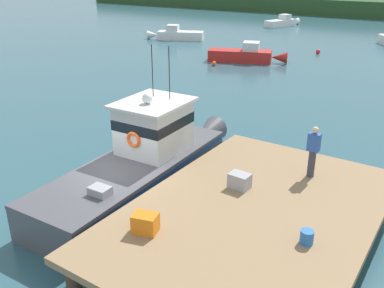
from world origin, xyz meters
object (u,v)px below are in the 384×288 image
at_px(mooring_buoy_spare_mooring, 214,63).
at_px(moored_boat_outer_mooring, 177,35).
at_px(bait_bucket, 307,237).
at_px(mooring_buoy_outer, 257,46).
at_px(mooring_buoy_inshore, 318,52).
at_px(moored_boat_far_right, 283,22).
at_px(crate_stack_near_edge, 240,181).
at_px(crate_single_by_cleat, 145,223).
at_px(deckhand_by_the_boat, 313,151).
at_px(main_fishing_boat, 144,162).
at_px(moored_boat_off_the_point, 245,55).

bearing_deg(mooring_buoy_spare_mooring, moored_boat_outer_mooring, 138.45).
distance_m(bait_bucket, mooring_buoy_outer, 32.47).
xyz_separation_m(mooring_buoy_spare_mooring, mooring_buoy_inshore, (5.17, 9.26, 0.01)).
bearing_deg(moored_boat_far_right, crate_stack_near_edge, -69.11).
distance_m(bait_bucket, moored_boat_outer_mooring, 37.45).
relative_size(crate_single_by_cleat, crate_stack_near_edge, 1.00).
xyz_separation_m(deckhand_by_the_boat, mooring_buoy_outer, (-13.88, 25.36, -1.88)).
relative_size(main_fishing_boat, crate_stack_near_edge, 16.45).
distance_m(main_fishing_boat, mooring_buoy_outer, 28.45).
bearing_deg(crate_single_by_cleat, mooring_buoy_spare_mooring, 116.92).
relative_size(deckhand_by_the_boat, moored_boat_off_the_point, 0.26).
bearing_deg(main_fishing_boat, mooring_buoy_outer, 107.71).
bearing_deg(main_fishing_boat, bait_bucket, -14.91).
relative_size(crate_stack_near_edge, bait_bucket, 1.76).
distance_m(moored_boat_off_the_point, mooring_buoy_spare_mooring, 3.01).
bearing_deg(mooring_buoy_inshore, main_fishing_boat, -83.86).
height_order(crate_stack_near_edge, bait_bucket, crate_stack_near_edge).
height_order(moored_boat_far_right, mooring_buoy_inshore, moored_boat_far_right).
height_order(mooring_buoy_spare_mooring, mooring_buoy_inshore, mooring_buoy_inshore).
xyz_separation_m(deckhand_by_the_boat, moored_boat_off_the_point, (-12.00, 19.21, -1.51)).
relative_size(bait_bucket, deckhand_by_the_boat, 0.21).
bearing_deg(crate_stack_near_edge, main_fishing_boat, 177.75).
height_order(crate_stack_near_edge, mooring_buoy_inshore, crate_stack_near_edge).
relative_size(bait_bucket, mooring_buoy_inshore, 0.89).
bearing_deg(crate_stack_near_edge, mooring_buoy_inshore, 103.62).
bearing_deg(mooring_buoy_inshore, deckhand_by_the_boat, -72.39).
bearing_deg(moored_boat_far_right, deckhand_by_the_boat, -66.50).
bearing_deg(crate_single_by_cleat, moored_boat_off_the_point, 111.63).
bearing_deg(moored_boat_far_right, mooring_buoy_outer, -75.65).
bearing_deg(mooring_buoy_inshore, crate_single_by_cleat, -79.31).
relative_size(mooring_buoy_spare_mooring, mooring_buoy_outer, 1.00).
bearing_deg(mooring_buoy_outer, moored_boat_off_the_point, -73.02).
bearing_deg(crate_stack_near_edge, moored_boat_off_the_point, 116.52).
distance_m(moored_boat_outer_mooring, mooring_buoy_inshore, 14.91).
distance_m(crate_stack_near_edge, mooring_buoy_outer, 29.96).
relative_size(bait_bucket, mooring_buoy_outer, 0.96).
xyz_separation_m(moored_boat_off_the_point, mooring_buoy_spare_mooring, (-1.36, -2.66, -0.37)).
relative_size(deckhand_by_the_boat, mooring_buoy_spare_mooring, 4.62).
bearing_deg(moored_boat_off_the_point, deckhand_by_the_boat, -58.00).
xyz_separation_m(crate_stack_near_edge, mooring_buoy_outer, (-12.40, 27.24, -1.25)).
bearing_deg(crate_stack_near_edge, mooring_buoy_outer, 114.48).
xyz_separation_m(moored_boat_off_the_point, moored_boat_far_right, (-5.95, 22.07, -0.05)).
xyz_separation_m(main_fishing_boat, mooring_buoy_spare_mooring, (-8.13, 18.28, -0.83)).
xyz_separation_m(crate_single_by_cleat, deckhand_by_the_boat, (2.35, 5.14, 0.62)).
height_order(crate_single_by_cleat, deckhand_by_the_boat, deckhand_by_the_boat).
relative_size(crate_stack_near_edge, deckhand_by_the_boat, 0.37).
bearing_deg(crate_stack_near_edge, crate_single_by_cleat, -104.84).
distance_m(crate_stack_near_edge, deckhand_by_the_boat, 2.47).
relative_size(deckhand_by_the_boat, mooring_buoy_outer, 4.61).
distance_m(crate_single_by_cleat, mooring_buoy_inshore, 31.53).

